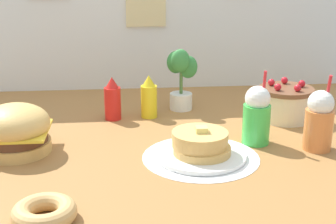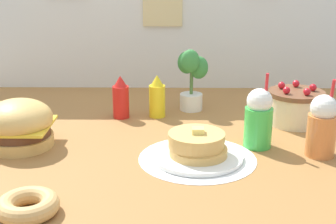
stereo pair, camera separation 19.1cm
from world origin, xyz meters
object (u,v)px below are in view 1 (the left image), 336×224
at_px(orange_float_cup, 319,121).
at_px(layer_cake, 285,103).
at_px(cream_soda_cup, 257,115).
at_px(potted_plant, 181,77).
at_px(mustard_bottle, 149,98).
at_px(donut_pink_glaze, 44,212).
at_px(pancake_stack, 201,147).
at_px(burger, 15,130).
at_px(ketchup_bottle, 113,100).

bearing_deg(orange_float_cup, layer_cake, 91.50).
xyz_separation_m(cream_soda_cup, potted_plant, (-0.25, 0.48, 0.05)).
bearing_deg(mustard_bottle, donut_pink_glaze, -111.04).
height_order(layer_cake, orange_float_cup, orange_float_cup).
xyz_separation_m(pancake_stack, orange_float_cup, (0.48, 0.05, 0.07)).
relative_size(layer_cake, mustard_bottle, 1.25).
relative_size(cream_soda_cup, orange_float_cup, 1.00).
bearing_deg(potted_plant, donut_pink_glaze, -116.85).
distance_m(orange_float_cup, potted_plant, 0.75).
height_order(layer_cake, donut_pink_glaze, layer_cake).
bearing_deg(burger, pancake_stack, -9.78).
bearing_deg(cream_soda_cup, mustard_bottle, 138.00).
height_order(ketchup_bottle, cream_soda_cup, cream_soda_cup).
bearing_deg(donut_pink_glaze, ketchup_bottle, 78.54).
relative_size(ketchup_bottle, cream_soda_cup, 0.67).
distance_m(cream_soda_cup, potted_plant, 0.55).
bearing_deg(ketchup_bottle, cream_soda_cup, -31.39).
xyz_separation_m(mustard_bottle, orange_float_cup, (0.64, -0.46, 0.03)).
xyz_separation_m(layer_cake, orange_float_cup, (0.01, -0.37, 0.04)).
relative_size(burger, ketchup_bottle, 1.33).
relative_size(pancake_stack, ketchup_bottle, 1.70).
relative_size(cream_soda_cup, donut_pink_glaze, 1.61).
xyz_separation_m(pancake_stack, layer_cake, (0.47, 0.42, 0.03)).
xyz_separation_m(pancake_stack, ketchup_bottle, (-0.34, 0.49, 0.05)).
relative_size(mustard_bottle, orange_float_cup, 0.67).
xyz_separation_m(layer_cake, potted_plant, (-0.47, 0.20, 0.09)).
bearing_deg(mustard_bottle, pancake_stack, -71.61).
distance_m(layer_cake, donut_pink_glaze, 1.29).
height_order(burger, ketchup_bottle, ketchup_bottle).
distance_m(pancake_stack, potted_plant, 0.63).
distance_m(pancake_stack, cream_soda_cup, 0.29).
relative_size(pancake_stack, orange_float_cup, 1.13).
height_order(pancake_stack, potted_plant, potted_plant).
bearing_deg(orange_float_cup, donut_pink_glaze, -155.28).
xyz_separation_m(burger, pancake_stack, (0.71, -0.12, -0.05)).
xyz_separation_m(pancake_stack, mustard_bottle, (-0.17, 0.51, 0.05)).
distance_m(donut_pink_glaze, potted_plant, 1.16).
distance_m(ketchup_bottle, orange_float_cup, 0.93).
xyz_separation_m(pancake_stack, donut_pink_glaze, (-0.52, -0.41, -0.02)).
relative_size(ketchup_bottle, donut_pink_glaze, 1.08).
bearing_deg(cream_soda_cup, donut_pink_glaze, -144.74).
distance_m(pancake_stack, orange_float_cup, 0.48).
distance_m(burger, cream_soda_cup, 0.96).
xyz_separation_m(layer_cake, cream_soda_cup, (-0.22, -0.29, 0.04)).
relative_size(layer_cake, ketchup_bottle, 1.25).
bearing_deg(cream_soda_cup, burger, -179.45).
bearing_deg(pancake_stack, ketchup_bottle, 124.71).
bearing_deg(potted_plant, ketchup_bottle, -159.78).
bearing_deg(burger, ketchup_bottle, 44.93).
relative_size(orange_float_cup, potted_plant, 0.98).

